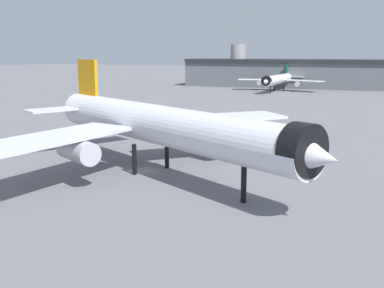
% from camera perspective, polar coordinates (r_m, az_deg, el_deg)
% --- Properties ---
extents(ground, '(900.00, 900.00, 0.00)m').
position_cam_1_polar(ground, '(66.68, -6.19, -3.31)').
color(ground, slate).
extents(airliner_near_gate, '(53.32, 47.67, 15.48)m').
position_cam_1_polar(airliner_near_gate, '(63.34, -4.05, 2.26)').
color(airliner_near_gate, silver).
rests_on(airliner_near_gate, ground).
extents(airliner_far_taxiway, '(38.42, 42.08, 11.49)m').
position_cam_1_polar(airliner_far_taxiway, '(204.79, 10.59, 7.82)').
color(airliner_far_taxiway, white).
rests_on(airliner_far_taxiway, ground).
extents(terminal_building, '(162.90, 40.84, 20.38)m').
position_cam_1_polar(terminal_building, '(226.91, 19.29, 8.14)').
color(terminal_building, slate).
rests_on(terminal_building, ground).
extents(baggage_tug_wing, '(3.34, 2.17, 1.85)m').
position_cam_1_polar(baggage_tug_wing, '(88.79, 11.90, 0.82)').
color(baggage_tug_wing, black).
rests_on(baggage_tug_wing, ground).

